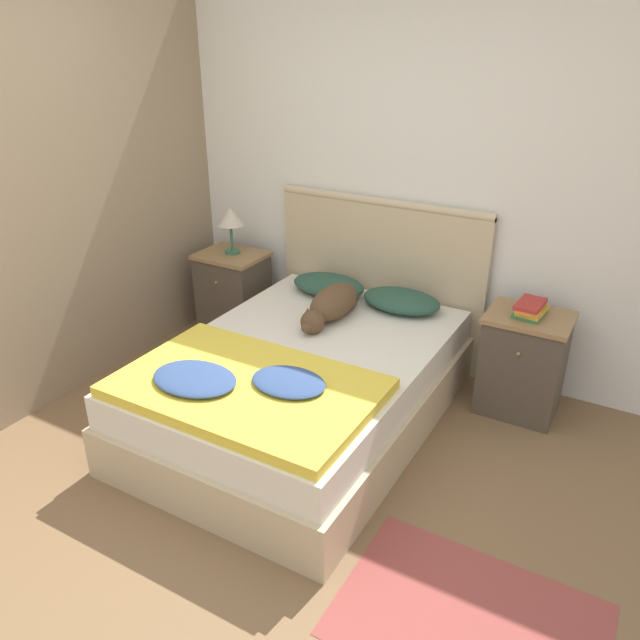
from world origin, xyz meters
The scene contains 14 objects.
ground_plane centered at (0.00, 0.00, 0.00)m, with size 16.00×16.00×0.00m, color brown.
wall_back centered at (0.00, 2.13, 1.27)m, with size 9.00×0.06×2.55m.
wall_side_left centered at (-1.57, 1.05, 1.27)m, with size 0.06×3.10×2.55m.
bed centered at (-0.05, 1.03, 0.24)m, with size 1.42×2.01×0.49m.
headboard centered at (-0.05, 2.06, 0.59)m, with size 1.50×0.06×1.13m.
nightstand_left centered at (-1.13, 1.80, 0.32)m, with size 0.48×0.40×0.64m.
nightstand_right centered at (1.03, 1.80, 0.32)m, with size 0.48×0.40×0.64m.
pillow_left centered at (-0.32, 1.82, 0.55)m, with size 0.52×0.34×0.12m.
pillow_right centered at (0.22, 1.82, 0.55)m, with size 0.52×0.34×0.12m.
quilt centered at (-0.06, 0.49, 0.53)m, with size 1.29×0.84×0.11m.
dog centered at (-0.11, 1.48, 0.58)m, with size 0.23×0.67×0.20m.
book_stack centered at (1.02, 1.80, 0.68)m, with size 0.17×0.24×0.08m.
table_lamp centered at (-1.13, 1.82, 0.90)m, with size 0.20×0.20×0.34m.
rug centered at (1.25, 0.17, 0.00)m, with size 1.04×0.75×0.00m.
Camera 1 is at (1.60, -1.64, 2.16)m, focal length 35.00 mm.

